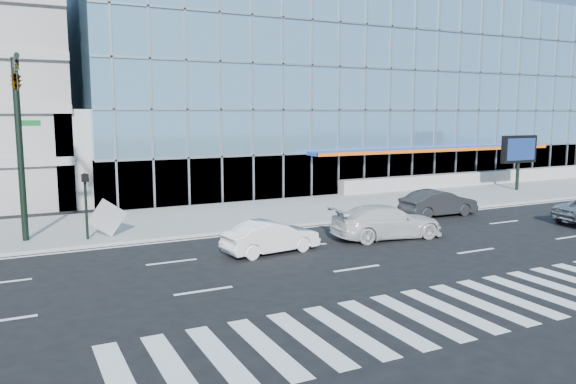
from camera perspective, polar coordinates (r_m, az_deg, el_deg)
name	(u,v)px	position (r m, az deg, el deg)	size (l,w,h in m)	color
ground	(306,246)	(24.75, 1.87, -5.50)	(160.00, 160.00, 0.00)	black
sidewalk	(239,215)	(31.84, -5.00, -2.32)	(120.00, 8.00, 0.15)	gray
theatre_building	(306,94)	(53.61, 1.85, 9.89)	(42.00, 26.00, 15.00)	#7DB3D1
ramp_block	(100,155)	(39.63, -18.59, 3.60)	(6.00, 8.00, 6.00)	gray
retaining_wall	(499,177)	(48.55, 20.62, 1.47)	(30.00, 0.80, 1.00)	gray
traffic_signal	(18,104)	(25.73, -25.78, 8.08)	(1.14, 5.74, 8.00)	black
ped_signal_post	(86,196)	(26.52, -19.87, -0.35)	(0.30, 0.33, 3.00)	black
marquee_sign	(519,150)	(44.46, 22.41, 3.94)	(3.20, 0.43, 4.00)	black
white_suv	(387,222)	(26.52, 10.00, -2.99)	(2.16, 5.32, 1.54)	silver
white_sedan	(271,237)	(23.43, -1.76, -4.57)	(1.44, 4.13, 1.36)	white
dark_sedan	(438,203)	(32.77, 15.04, -1.09)	(1.57, 4.50, 1.48)	black
tilted_panel	(107,218)	(26.86, -17.89, -2.51)	(1.30, 0.06, 1.30)	#AAAAAA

